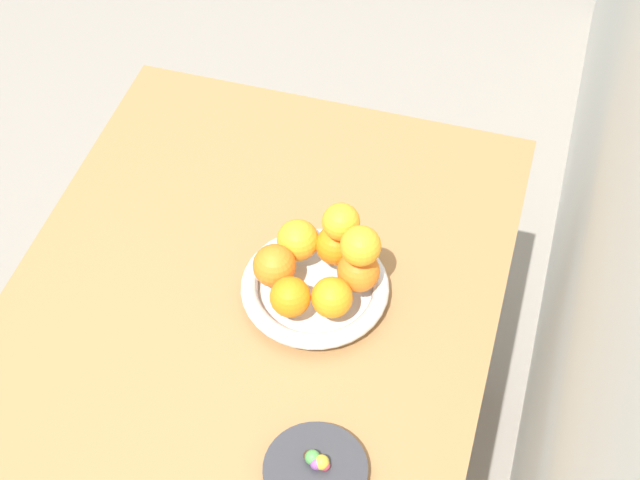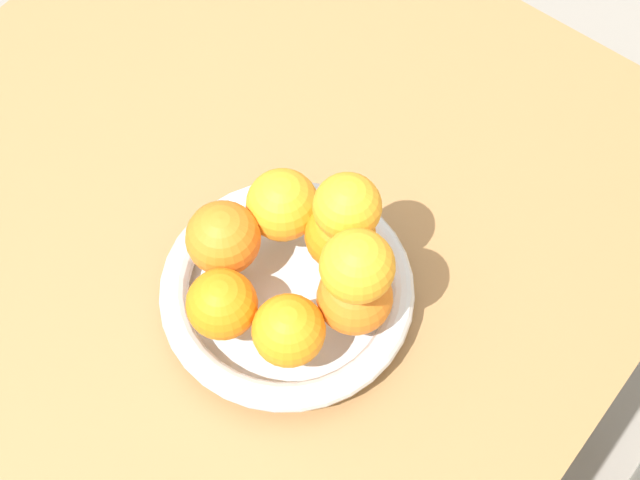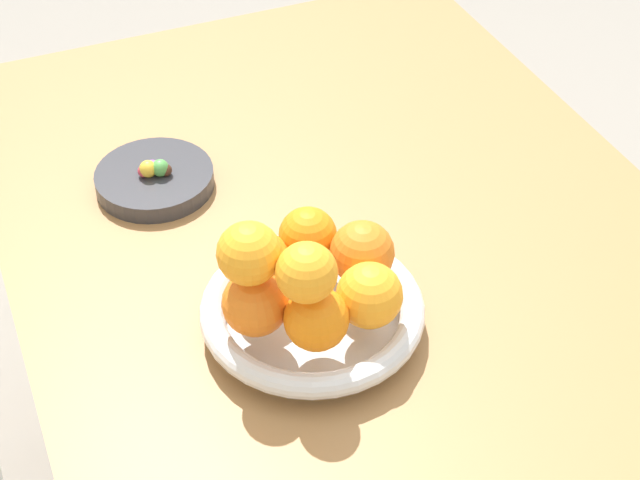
# 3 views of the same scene
# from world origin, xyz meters

# --- Properties ---
(dining_table) EXTENTS (1.10, 0.76, 0.74)m
(dining_table) POSITION_xyz_m (0.00, 0.00, 0.65)
(dining_table) COLOR #9E7042
(dining_table) RESTS_ON ground_plane
(fruit_bowl) EXTENTS (0.23, 0.23, 0.04)m
(fruit_bowl) POSITION_xyz_m (-0.10, 0.10, 0.76)
(fruit_bowl) COLOR silver
(fruit_bowl) RESTS_ON dining_table
(candy_dish) EXTENTS (0.14, 0.14, 0.02)m
(candy_dish) POSITION_xyz_m (0.19, 0.18, 0.75)
(candy_dish) COLOR #333338
(candy_dish) RESTS_ON dining_table
(orange_0) EXTENTS (0.07, 0.07, 0.07)m
(orange_0) POSITION_xyz_m (-0.12, 0.16, 0.81)
(orange_0) COLOR orange
(orange_0) RESTS_ON fruit_bowl
(orange_1) EXTENTS (0.06, 0.06, 0.06)m
(orange_1) POSITION_xyz_m (-0.16, 0.11, 0.81)
(orange_1) COLOR orange
(orange_1) RESTS_ON fruit_bowl
(orange_2) EXTENTS (0.07, 0.07, 0.07)m
(orange_2) POSITION_xyz_m (-0.15, 0.06, 0.81)
(orange_2) COLOR orange
(orange_2) RESTS_ON fruit_bowl
(orange_3) EXTENTS (0.07, 0.07, 0.07)m
(orange_3) POSITION_xyz_m (-0.09, 0.04, 0.81)
(orange_3) COLOR orange
(orange_3) RESTS_ON fruit_bowl
(orange_4) EXTENTS (0.06, 0.06, 0.06)m
(orange_4) POSITION_xyz_m (-0.04, 0.08, 0.81)
(orange_4) COLOR orange
(orange_4) RESTS_ON fruit_bowl
(orange_5) EXTENTS (0.06, 0.06, 0.06)m
(orange_5) POSITION_xyz_m (-0.06, 0.14, 0.81)
(orange_5) COLOR orange
(orange_5) RESTS_ON fruit_bowl
(orange_6) EXTENTS (0.06, 0.06, 0.06)m
(orange_6) POSITION_xyz_m (-0.15, 0.12, 0.87)
(orange_6) COLOR orange
(orange_6) RESTS_ON orange_1
(orange_7) EXTENTS (0.06, 0.06, 0.06)m
(orange_7) POSITION_xyz_m (-0.11, 0.16, 0.88)
(orange_7) COLOR orange
(orange_7) RESTS_ON orange_0
(candy_ball_0) EXTENTS (0.02, 0.02, 0.02)m
(candy_ball_0) POSITION_xyz_m (0.18, 0.17, 0.77)
(candy_ball_0) COLOR #472819
(candy_ball_0) RESTS_ON candy_dish
(candy_ball_1) EXTENTS (0.02, 0.02, 0.02)m
(candy_ball_1) POSITION_xyz_m (0.18, 0.19, 0.77)
(candy_ball_1) COLOR gold
(candy_ball_1) RESTS_ON candy_dish
(candy_ball_2) EXTENTS (0.02, 0.02, 0.02)m
(candy_ball_2) POSITION_xyz_m (0.18, 0.19, 0.77)
(candy_ball_2) COLOR #8C4C99
(candy_ball_2) RESTS_ON candy_dish
(candy_ball_3) EXTENTS (0.02, 0.02, 0.02)m
(candy_ball_3) POSITION_xyz_m (0.19, 0.18, 0.77)
(candy_ball_3) COLOR #8C4C99
(candy_ball_3) RESTS_ON candy_dish
(candy_ball_4) EXTENTS (0.02, 0.02, 0.02)m
(candy_ball_4) POSITION_xyz_m (0.18, 0.19, 0.77)
(candy_ball_4) COLOR gold
(candy_ball_4) RESTS_ON candy_dish
(candy_ball_5) EXTENTS (0.01, 0.01, 0.01)m
(candy_ball_5) POSITION_xyz_m (0.18, 0.19, 0.77)
(candy_ball_5) COLOR #C6384C
(candy_ball_5) RESTS_ON candy_dish
(candy_ball_6) EXTENTS (0.02, 0.02, 0.02)m
(candy_ball_6) POSITION_xyz_m (0.18, 0.18, 0.77)
(candy_ball_6) COLOR #4C9947
(candy_ball_6) RESTS_ON candy_dish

